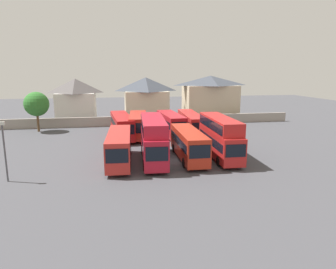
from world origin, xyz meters
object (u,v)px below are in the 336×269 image
at_px(tree_left_of_lot, 36,104).
at_px(bus_5, 122,125).
at_px(lamp_post_lot_edge, 4,148).
at_px(bus_3, 189,143).
at_px(bus_2, 153,137).
at_px(bus_6, 138,124).
at_px(bus_4, 220,135).
at_px(bus_7, 171,123).
at_px(bus_1, 119,146).
at_px(house_terrace_centre, 146,98).
at_px(house_terrace_right, 210,97).
at_px(bus_8, 191,123).
at_px(house_terrace_left, 76,100).

bearing_deg(tree_left_of_lot, bus_5, -26.22).
bearing_deg(lamp_post_lot_edge, tree_left_of_lot, 96.50).
bearing_deg(bus_3, bus_2, -89.69).
height_order(bus_6, tree_left_of_lot, tree_left_of_lot).
xyz_separation_m(bus_2, bus_4, (7.91, 0.02, -0.07)).
height_order(bus_2, bus_7, bus_2).
distance_m(bus_6, bus_7, 5.16).
height_order(bus_1, bus_2, bus_2).
bearing_deg(bus_1, lamp_post_lot_edge, -65.30).
xyz_separation_m(house_terrace_centre, house_terrace_right, (13.67, -1.11, 0.14)).
height_order(bus_4, house_terrace_centre, house_terrace_centre).
relative_size(bus_7, bus_8, 0.85).
bearing_deg(house_terrace_right, bus_4, -105.35).
bearing_deg(bus_6, tree_left_of_lot, -109.04).
distance_m(bus_2, tree_left_of_lot, 26.75).
height_order(bus_3, bus_8, bus_8).
relative_size(bus_1, bus_5, 0.87).
height_order(bus_2, house_terrace_left, house_terrace_left).
bearing_deg(bus_4, bus_5, -139.29).
relative_size(bus_5, lamp_post_lot_edge, 2.14).
bearing_deg(bus_1, house_terrace_left, -162.16).
bearing_deg(bus_6, bus_7, 93.70).
height_order(bus_1, bus_8, bus_1).
height_order(bus_5, bus_8, bus_8).
height_order(bus_6, bus_8, bus_6).
relative_size(bus_8, lamp_post_lot_edge, 2.13).
bearing_deg(bus_1, bus_2, 97.57).
bearing_deg(bus_2, tree_left_of_lot, -136.64).
bearing_deg(bus_7, bus_3, -4.99).
height_order(tree_left_of_lot, lamp_post_lot_edge, tree_left_of_lot).
bearing_deg(bus_6, house_terrace_left, -142.07).
bearing_deg(house_terrace_centre, house_terrace_right, -4.63).
bearing_deg(tree_left_of_lot, bus_6, -23.78).
distance_m(bus_6, tree_left_of_lot, 18.08).
height_order(bus_2, bus_4, bus_2).
bearing_deg(house_terrace_right, bus_6, -135.77).
distance_m(bus_7, bus_8, 3.40).
bearing_deg(bus_6, bus_1, -8.27).
bearing_deg(house_terrace_left, bus_2, -68.69).
xyz_separation_m(bus_5, bus_7, (7.67, -0.48, 0.07)).
relative_size(house_terrace_right, tree_left_of_lot, 1.71).
height_order(bus_3, bus_4, bus_4).
height_order(bus_2, tree_left_of_lot, tree_left_of_lot).
bearing_deg(house_terrace_right, house_terrace_centre, 175.37).
relative_size(bus_8, house_terrace_left, 1.39).
xyz_separation_m(bus_7, lamp_post_lot_edge, (-18.69, -17.57, 1.24)).
xyz_separation_m(bus_1, house_terrace_left, (-7.96, 30.54, 2.45)).
height_order(bus_8, tree_left_of_lot, tree_left_of_lot).
distance_m(bus_2, bus_6, 13.33).
distance_m(bus_3, bus_6, 14.18).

